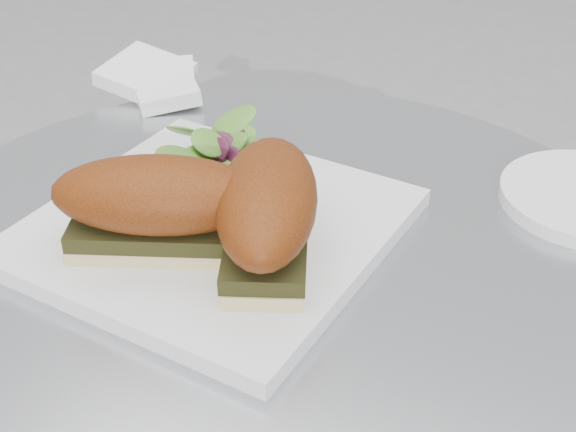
# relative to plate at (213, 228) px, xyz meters

# --- Properties ---
(plate) EXTENTS (0.32, 0.32, 0.02)m
(plate) POSITION_rel_plate_xyz_m (0.00, 0.00, 0.00)
(plate) COLOR white
(plate) RESTS_ON table
(sandwich_left) EXTENTS (0.19, 0.14, 0.08)m
(sandwich_left) POSITION_rel_plate_xyz_m (-0.02, -0.05, 0.05)
(sandwich_left) COLOR #DCD189
(sandwich_left) RESTS_ON plate
(sandwich_right) EXTENTS (0.14, 0.19, 0.08)m
(sandwich_right) POSITION_rel_plate_xyz_m (0.06, -0.02, 0.05)
(sandwich_right) COLOR #DCD189
(sandwich_right) RESTS_ON plate
(salad) EXTENTS (0.10, 0.10, 0.05)m
(salad) POSITION_rel_plate_xyz_m (-0.03, 0.07, 0.03)
(salad) COLOR #5D902F
(salad) RESTS_ON plate
(napkin) EXTENTS (0.15, 0.15, 0.02)m
(napkin) POSITION_rel_plate_xyz_m (-0.20, 0.23, 0.00)
(napkin) COLOR white
(napkin) RESTS_ON table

